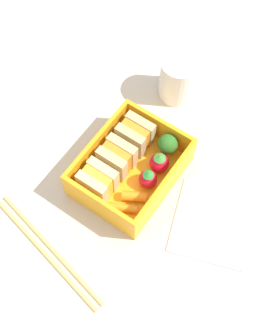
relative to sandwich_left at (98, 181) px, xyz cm
name	(u,v)px	position (x,y,z in cm)	size (l,w,h in cm)	color
ground_plane	(130,179)	(4.67, -2.38, -4.43)	(120.00, 120.00, 2.00)	beige
bento_tray	(130,174)	(4.67, -2.38, -2.83)	(15.82, 12.39, 1.20)	#FCA51B
bento_rim	(130,165)	(4.67, -2.38, 0.09)	(15.82, 12.39, 4.63)	#FCA51B
sandwich_left	(98,181)	(0.00, 0.00, 0.00)	(3.97, 4.77, 4.45)	#DCC189
sandwich_center_left	(117,157)	(4.67, 0.00, 0.00)	(3.97, 4.77, 4.45)	#D7B57A
sandwich_center	(135,135)	(9.35, 0.00, 0.00)	(3.97, 4.77, 4.45)	tan
carrot_stick_far_left	(120,208)	(-0.92, -4.51, -1.64)	(1.17, 1.17, 4.90)	orange
carrot_stick_left	(134,196)	(1.55, -5.19, -1.48)	(1.49, 1.49, 3.52)	orange
strawberry_far_left	(149,177)	(5.06, -5.45, -0.73)	(2.75, 2.75, 3.35)	red
strawberry_left	(159,163)	(7.74, -5.36, -0.63)	(2.94, 2.94, 3.54)	red
broccoli_floret	(168,144)	(10.66, -4.88, 0.09)	(3.05, 3.05, 3.98)	#87C763
chopstick_pair	(48,250)	(-11.41, 0.39, -3.08)	(6.06, 21.31, 0.70)	tan
drinking_glass	(179,78)	(21.71, 0.17, 0.32)	(6.11, 6.11, 7.50)	white
folded_napkin	(212,222)	(5.23, -16.25, -3.23)	(11.74, 10.79, 0.40)	silver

